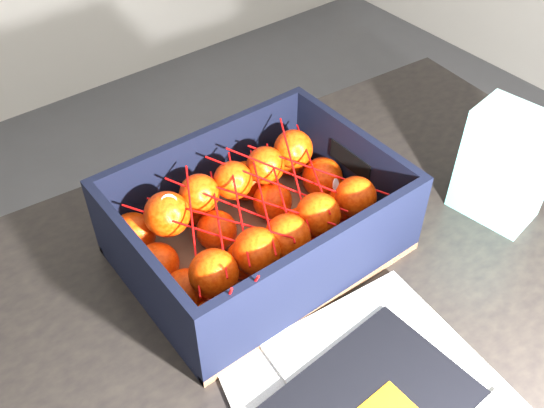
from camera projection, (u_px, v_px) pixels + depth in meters
table at (293, 373)px, 0.82m from camera, size 1.26×0.90×0.75m
produce_crate at (258, 228)px, 0.82m from camera, size 0.35×0.27×0.13m
clementine_heap at (258, 220)px, 0.81m from camera, size 0.34×0.24×0.11m
mesh_net at (256, 203)px, 0.77m from camera, size 0.29×0.23×0.09m
retail_carton at (505, 166)px, 0.85m from camera, size 0.09×0.12×0.17m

